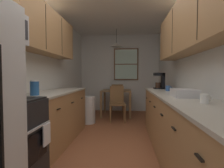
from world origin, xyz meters
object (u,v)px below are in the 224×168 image
(dining_chair_far, at_px, (117,96))
(coffee_maker, at_px, (161,80))
(dining_chair_near, at_px, (117,102))
(storage_canister, at_px, (35,88))
(dining_table, at_px, (116,94))
(table_serving_bowl, at_px, (116,89))
(stove_range, at_px, (9,140))
(mug_by_coffeemaker, at_px, (205,99))
(mug_spare, at_px, (168,88))
(trash_bin, at_px, (88,110))
(dish_rack, at_px, (184,93))

(dining_chair_far, distance_m, coffee_maker, 2.31)
(dining_chair_far, xyz_separation_m, coffee_maker, (1.04, -1.99, 0.58))
(dining_chair_near, height_order, storage_canister, storage_canister)
(dining_table, bearing_deg, storage_canister, -108.38)
(table_serving_bowl, bearing_deg, coffee_maker, -53.31)
(dining_table, distance_m, dining_chair_near, 0.63)
(coffee_maker, height_order, table_serving_bowl, coffee_maker)
(stove_range, distance_m, mug_by_coffeemaker, 2.08)
(dining_table, bearing_deg, mug_by_coffeemaker, -72.40)
(dining_chair_far, height_order, storage_canister, storage_canister)
(stove_range, distance_m, coffee_maker, 2.90)
(dining_table, height_order, mug_by_coffeemaker, mug_by_coffeemaker)
(stove_range, relative_size, mug_spare, 9.14)
(stove_range, distance_m, table_serving_bowl, 3.57)
(mug_by_coffeemaker, xyz_separation_m, mug_spare, (-0.02, 1.46, 0.00))
(stove_range, bearing_deg, dining_chair_near, 70.29)
(stove_range, relative_size, dining_chair_far, 1.22)
(trash_bin, bearing_deg, storage_canister, -98.75)
(mug_by_coffeemaker, distance_m, table_serving_bowl, 3.59)
(dining_chair_far, bearing_deg, dining_chair_near, -86.94)
(dish_rack, bearing_deg, coffee_maker, 90.82)
(coffee_maker, bearing_deg, table_serving_bowl, 126.69)
(dining_chair_far, xyz_separation_m, mug_spare, (1.06, -2.56, 0.45))
(dining_table, relative_size, trash_bin, 1.29)
(mug_spare, bearing_deg, stove_range, -143.76)
(stove_range, relative_size, dish_rack, 3.24)
(dining_table, relative_size, dish_rack, 2.53)
(dining_table, relative_size, coffee_maker, 2.54)
(stove_range, bearing_deg, dining_chair_far, 76.92)
(dining_table, xyz_separation_m, dining_chair_far, (-0.01, 0.61, -0.13))
(storage_canister, relative_size, coffee_maker, 0.62)
(dining_chair_far, bearing_deg, dish_rack, -73.13)
(coffee_maker, relative_size, mug_spare, 2.81)
(mug_by_coffeemaker, bearing_deg, table_serving_bowl, 107.67)
(dining_table, height_order, trash_bin, dining_table)
(dining_chair_near, distance_m, mug_spare, 1.72)
(dining_chair_near, height_order, dish_rack, dish_rack)
(trash_bin, bearing_deg, coffee_maker, -15.54)
(storage_canister, bearing_deg, dining_table, 71.62)
(mug_by_coffeemaker, bearing_deg, dining_chair_near, 110.15)
(mug_spare, bearing_deg, dining_table, 118.51)
(mug_spare, bearing_deg, storage_canister, -155.50)
(mug_spare, bearing_deg, trash_bin, 148.70)
(dining_chair_far, distance_m, trash_bin, 1.66)
(mug_by_coffeemaker, bearing_deg, dining_table, 107.60)
(storage_canister, relative_size, mug_spare, 1.74)
(dining_chair_far, distance_m, table_serving_bowl, 0.66)
(dining_table, relative_size, mug_by_coffeemaker, 7.41)
(dining_chair_far, xyz_separation_m, mug_by_coffeemaker, (1.09, -4.01, 0.45))
(dining_chair_near, xyz_separation_m, coffee_maker, (0.97, -0.76, 0.58))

